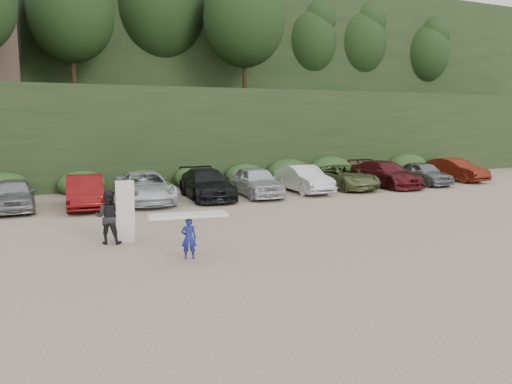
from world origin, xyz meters
name	(u,v)px	position (x,y,z in m)	size (l,w,h in m)	color
ground	(292,242)	(0.00, 0.00, 0.00)	(120.00, 120.00, 0.00)	tan
hillside_backdrop	(109,43)	(-0.26, 35.93, 11.22)	(90.00, 41.50, 28.00)	black
parked_cars	(169,187)	(-1.54, 9.91, 0.75)	(39.60, 5.96, 1.59)	#97979C
child_surfer	(189,228)	(-3.69, -0.47, 0.92)	(2.33, 0.97, 1.36)	navy
adult_surfer	(110,216)	(-5.51, 2.37, 0.91)	(1.35, 0.97, 2.11)	black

